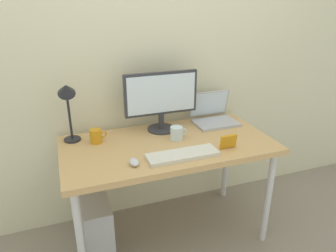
{
  "coord_description": "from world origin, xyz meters",
  "views": [
    {
      "loc": [
        -0.64,
        -1.77,
        1.65
      ],
      "look_at": [
        0.0,
        0.0,
        0.87
      ],
      "focal_mm": 33.53,
      "sensor_mm": 36.0,
      "label": 1
    }
  ],
  "objects_px": {
    "monitor": "(161,98)",
    "desk_lamp": "(67,99)",
    "computer_tower": "(97,227)",
    "coffee_mug": "(96,136)",
    "desk": "(168,152)",
    "keyboard": "(183,155)",
    "photo_frame": "(228,141)",
    "mouse": "(134,162)",
    "glass_cup": "(177,133)",
    "laptop": "(213,115)"
  },
  "relations": [
    {
      "from": "monitor",
      "to": "computer_tower",
      "type": "relative_size",
      "value": 1.25
    },
    {
      "from": "keyboard",
      "to": "mouse",
      "type": "relative_size",
      "value": 4.89
    },
    {
      "from": "keyboard",
      "to": "photo_frame",
      "type": "height_order",
      "value": "photo_frame"
    },
    {
      "from": "coffee_mug",
      "to": "photo_frame",
      "type": "height_order",
      "value": "same"
    },
    {
      "from": "desk_lamp",
      "to": "mouse",
      "type": "relative_size",
      "value": 4.79
    },
    {
      "from": "desk",
      "to": "keyboard",
      "type": "bearing_deg",
      "value": -85.31
    },
    {
      "from": "monitor",
      "to": "coffee_mug",
      "type": "bearing_deg",
      "value": -173.05
    },
    {
      "from": "mouse",
      "to": "photo_frame",
      "type": "relative_size",
      "value": 0.82
    },
    {
      "from": "mouse",
      "to": "photo_frame",
      "type": "height_order",
      "value": "photo_frame"
    },
    {
      "from": "glass_cup",
      "to": "mouse",
      "type": "bearing_deg",
      "value": -146.13
    },
    {
      "from": "laptop",
      "to": "desk_lamp",
      "type": "height_order",
      "value": "desk_lamp"
    },
    {
      "from": "desk_lamp",
      "to": "glass_cup",
      "type": "distance_m",
      "value": 0.74
    },
    {
      "from": "desk",
      "to": "keyboard",
      "type": "height_order",
      "value": "keyboard"
    },
    {
      "from": "desk",
      "to": "computer_tower",
      "type": "xyz_separation_m",
      "value": [
        -0.51,
        -0.01,
        -0.48
      ]
    },
    {
      "from": "photo_frame",
      "to": "computer_tower",
      "type": "xyz_separation_m",
      "value": [
        -0.84,
        0.2,
        -0.59
      ]
    },
    {
      "from": "mouse",
      "to": "photo_frame",
      "type": "xyz_separation_m",
      "value": [
        0.61,
        0.0,
        0.03
      ]
    },
    {
      "from": "mouse",
      "to": "computer_tower",
      "type": "distance_m",
      "value": 0.64
    },
    {
      "from": "desk",
      "to": "coffee_mug",
      "type": "bearing_deg",
      "value": 159.85
    },
    {
      "from": "desk_lamp",
      "to": "desk",
      "type": "bearing_deg",
      "value": -20.47
    },
    {
      "from": "monitor",
      "to": "desk_lamp",
      "type": "xyz_separation_m",
      "value": [
        -0.62,
        0.0,
        0.06
      ]
    },
    {
      "from": "desk_lamp",
      "to": "computer_tower",
      "type": "xyz_separation_m",
      "value": [
        0.08,
        -0.23,
        -0.85
      ]
    },
    {
      "from": "monitor",
      "to": "mouse",
      "type": "xyz_separation_m",
      "value": [
        -0.31,
        -0.43,
        -0.23
      ]
    },
    {
      "from": "computer_tower",
      "to": "coffee_mug",
      "type": "bearing_deg",
      "value": 68.65
    },
    {
      "from": "glass_cup",
      "to": "laptop",
      "type": "bearing_deg",
      "value": 28.8
    },
    {
      "from": "desk_lamp",
      "to": "laptop",
      "type": "bearing_deg",
      "value": 0.93
    },
    {
      "from": "mouse",
      "to": "coffee_mug",
      "type": "height_order",
      "value": "coffee_mug"
    },
    {
      "from": "laptop",
      "to": "photo_frame",
      "type": "relative_size",
      "value": 2.91
    },
    {
      "from": "desk_lamp",
      "to": "photo_frame",
      "type": "relative_size",
      "value": 3.92
    },
    {
      "from": "glass_cup",
      "to": "coffee_mug",
      "type": "bearing_deg",
      "value": 165.58
    },
    {
      "from": "computer_tower",
      "to": "desk_lamp",
      "type": "bearing_deg",
      "value": 108.97
    },
    {
      "from": "laptop",
      "to": "mouse",
      "type": "height_order",
      "value": "laptop"
    },
    {
      "from": "mouse",
      "to": "glass_cup",
      "type": "relative_size",
      "value": 0.75
    },
    {
      "from": "laptop",
      "to": "coffee_mug",
      "type": "height_order",
      "value": "laptop"
    },
    {
      "from": "monitor",
      "to": "mouse",
      "type": "height_order",
      "value": "monitor"
    },
    {
      "from": "desk",
      "to": "monitor",
      "type": "distance_m",
      "value": 0.38
    },
    {
      "from": "desk",
      "to": "coffee_mug",
      "type": "height_order",
      "value": "coffee_mug"
    },
    {
      "from": "desk",
      "to": "photo_frame",
      "type": "height_order",
      "value": "photo_frame"
    },
    {
      "from": "keyboard",
      "to": "photo_frame",
      "type": "relative_size",
      "value": 4.0
    },
    {
      "from": "desk",
      "to": "monitor",
      "type": "height_order",
      "value": "monitor"
    },
    {
      "from": "laptop",
      "to": "desk_lamp",
      "type": "xyz_separation_m",
      "value": [
        -1.05,
        -0.02,
        0.25
      ]
    },
    {
      "from": "desk_lamp",
      "to": "computer_tower",
      "type": "relative_size",
      "value": 1.03
    },
    {
      "from": "desk_lamp",
      "to": "coffee_mug",
      "type": "height_order",
      "value": "desk_lamp"
    },
    {
      "from": "keyboard",
      "to": "glass_cup",
      "type": "relative_size",
      "value": 3.66
    },
    {
      "from": "desk",
      "to": "mouse",
      "type": "relative_size",
      "value": 15.39
    },
    {
      "from": "desk",
      "to": "mouse",
      "type": "distance_m",
      "value": 0.36
    },
    {
      "from": "keyboard",
      "to": "glass_cup",
      "type": "height_order",
      "value": "glass_cup"
    },
    {
      "from": "laptop",
      "to": "photo_frame",
      "type": "height_order",
      "value": "laptop"
    },
    {
      "from": "monitor",
      "to": "glass_cup",
      "type": "distance_m",
      "value": 0.28
    },
    {
      "from": "desk_lamp",
      "to": "coffee_mug",
      "type": "distance_m",
      "value": 0.3
    },
    {
      "from": "laptop",
      "to": "coffee_mug",
      "type": "distance_m",
      "value": 0.9
    }
  ]
}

